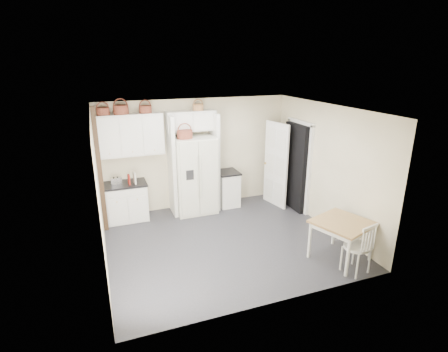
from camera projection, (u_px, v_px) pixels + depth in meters
name	position (u px, v px, depth m)	size (l,w,h in m)	color
floor	(225.00, 241.00, 6.96)	(4.50, 4.50, 0.00)	#2B2B30
ceiling	(226.00, 109.00, 6.14)	(4.50, 4.50, 0.00)	white
wall_back	(196.00, 154.00, 8.33)	(4.50, 4.50, 0.00)	#BDB18D
wall_left	(99.00, 194.00, 5.81)	(4.00, 4.00, 0.00)	#BDB18D
wall_right	(326.00, 167.00, 7.29)	(4.00, 4.00, 0.00)	#BDB18D
refrigerator	(195.00, 175.00, 8.09)	(0.93, 0.75, 1.80)	beige
base_cab_left	(126.00, 202.00, 7.78)	(0.89, 0.56, 0.82)	silver
base_cab_right	(228.00, 189.00, 8.57)	(0.47, 0.57, 0.83)	silver
dining_table	(341.00, 240.00, 6.23)	(0.88, 0.88, 0.74)	brown
windsor_chair	(357.00, 247.00, 5.81)	(0.46, 0.42, 0.95)	silver
counter_left	(125.00, 184.00, 7.64)	(0.93, 0.60, 0.04)	black
counter_right	(228.00, 172.00, 8.44)	(0.51, 0.60, 0.04)	black
toaster	(116.00, 181.00, 7.55)	(0.23, 0.13, 0.16)	silver
cookbook_red	(129.00, 179.00, 7.56)	(0.03, 0.14, 0.22)	maroon
cookbook_cream	(135.00, 178.00, 7.60)	(0.04, 0.16, 0.24)	beige
basket_upper_a	(103.00, 111.00, 7.16)	(0.27, 0.27, 0.15)	#541F14
basket_upper_b	(121.00, 110.00, 7.27)	(0.31, 0.31, 0.18)	#541F14
basket_upper_c	(145.00, 109.00, 7.45)	(0.27, 0.27, 0.16)	#541F14
basket_bridge_b	(198.00, 107.00, 7.83)	(0.24, 0.24, 0.14)	#9D6848
basket_fridge_a	(185.00, 134.00, 7.61)	(0.34, 0.34, 0.18)	#541F14
upper_cabinet	(130.00, 135.00, 7.49)	(1.40, 0.34, 0.90)	silver
bridge_cabinet	(191.00, 121.00, 7.87)	(1.12, 0.34, 0.45)	silver
fridge_panel_left	(172.00, 166.00, 7.89)	(0.08, 0.60, 2.30)	silver
fridge_panel_right	(214.00, 162.00, 8.23)	(0.08, 0.60, 2.30)	silver
trim_post	(100.00, 171.00, 7.03)	(0.09, 0.09, 2.60)	black
doorway_void	(296.00, 167.00, 8.24)	(0.18, 0.85, 2.05)	black
door_slab	(276.00, 165.00, 8.42)	(0.80, 0.04, 2.05)	white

